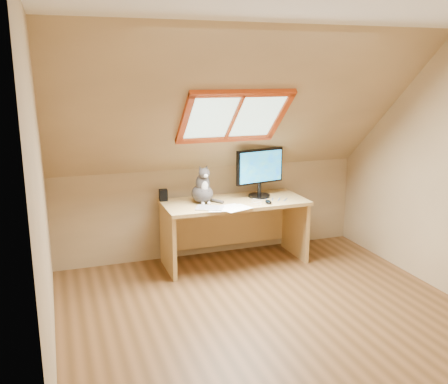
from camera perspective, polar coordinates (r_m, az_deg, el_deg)
name	(u,v)px	position (r m, az deg, el deg)	size (l,w,h in m)	color
ground	(276,322)	(4.33, 5.99, -14.59)	(3.50, 3.50, 0.00)	brown
room_shell	(286,155)	(3.78, 7.13, 4.23)	(3.52, 3.52, 2.41)	tan
desk	(232,218)	(5.43, 0.95, -3.05)	(1.53, 0.67, 0.70)	#D7B466
monitor	(260,170)	(5.41, 4.11, 2.56)	(0.57, 0.24, 0.53)	black
cat	(202,189)	(5.20, -2.47, 0.34)	(0.24, 0.28, 0.41)	#413C39
desk_speaker	(163,195)	(5.33, -6.95, -0.36)	(0.08, 0.08, 0.12)	black
graphics_tablet	(210,208)	(5.01, -1.66, -1.83)	(0.27, 0.19, 0.01)	#B2B2B7
mouse	(268,202)	(5.21, 5.09, -1.14)	(0.06, 0.11, 0.03)	black
papers	(228,208)	(5.02, 0.49, -1.84)	(0.35, 0.30, 0.01)	white
cables	(269,200)	(5.33, 5.11, -0.95)	(0.51, 0.26, 0.01)	silver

